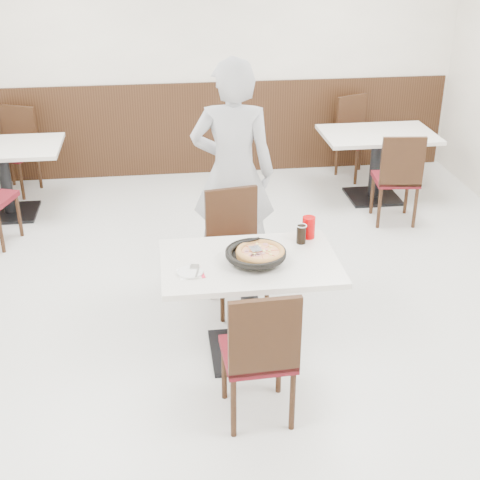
{
  "coord_description": "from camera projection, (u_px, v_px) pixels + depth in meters",
  "views": [
    {
      "loc": [
        -0.56,
        -4.26,
        2.85
      ],
      "look_at": [
        -0.05,
        -0.3,
        0.9
      ],
      "focal_mm": 50.0,
      "sensor_mm": 36.0,
      "label": 1
    }
  ],
  "objects": [
    {
      "name": "floor",
      "position": [
        241.0,
        328.0,
        5.11
      ],
      "size": [
        7.0,
        7.0,
        0.0
      ],
      "primitive_type": "plane",
      "color": "#B0B1AB",
      "rests_on": "ground"
    },
    {
      "name": "wall_back",
      "position": [
        201.0,
        56.0,
        7.62
      ],
      "size": [
        6.0,
        0.04,
        2.8
      ],
      "primitive_type": "cube",
      "color": "beige",
      "rests_on": "floor"
    },
    {
      "name": "wainscot_back",
      "position": [
        203.0,
        129.0,
        7.97
      ],
      "size": [
        5.9,
        0.03,
        1.1
      ],
      "primitive_type": "cube",
      "color": "black",
      "rests_on": "floor"
    },
    {
      "name": "main_table",
      "position": [
        249.0,
        308.0,
        4.67
      ],
      "size": [
        1.2,
        0.81,
        0.75
      ],
      "primitive_type": null,
      "rotation": [
        0.0,
        0.0,
        0.01
      ],
      "color": "silver",
      "rests_on": "floor"
    },
    {
      "name": "chair_near",
      "position": [
        258.0,
        351.0,
        4.04
      ],
      "size": [
        0.44,
        0.44,
        0.95
      ],
      "primitive_type": null,
      "rotation": [
        0.0,
        0.0,
        0.05
      ],
      "color": "black",
      "rests_on": "floor"
    },
    {
      "name": "chair_far",
      "position": [
        238.0,
        254.0,
        5.2
      ],
      "size": [
        0.48,
        0.48,
        0.95
      ],
      "primitive_type": null,
      "rotation": [
        0.0,
        0.0,
        3.3
      ],
      "color": "black",
      "rests_on": "floor"
    },
    {
      "name": "trivet",
      "position": [
        262.0,
        261.0,
        4.47
      ],
      "size": [
        0.13,
        0.13,
        0.04
      ],
      "primitive_type": "cylinder",
      "rotation": [
        0.0,
        0.0,
        0.01
      ],
      "color": "black",
      "rests_on": "main_table"
    },
    {
      "name": "pizza_pan",
      "position": [
        256.0,
        257.0,
        4.46
      ],
      "size": [
        0.34,
        0.34,
        0.01
      ],
      "primitive_type": "cylinder",
      "rotation": [
        0.0,
        0.0,
        0.01
      ],
      "color": "black",
      "rests_on": "trivet"
    },
    {
      "name": "pizza",
      "position": [
        260.0,
        254.0,
        4.46
      ],
      "size": [
        0.33,
        0.33,
        0.02
      ],
      "primitive_type": "cylinder",
      "rotation": [
        0.0,
        0.0,
        0.01
      ],
      "color": "#B68041",
      "rests_on": "pizza_pan"
    },
    {
      "name": "pizza_server",
      "position": [
        255.0,
        249.0,
        4.46
      ],
      "size": [
        0.08,
        0.1,
        0.0
      ],
      "primitive_type": "cube",
      "rotation": [
        0.0,
        0.0,
        0.18
      ],
      "color": "white",
      "rests_on": "pizza"
    },
    {
      "name": "napkin",
      "position": [
        190.0,
        273.0,
        4.34
      ],
      "size": [
        0.17,
        0.17,
        0.0
      ],
      "primitive_type": "cube",
      "rotation": [
        0.0,
        0.0,
        0.15
      ],
      "color": "white",
      "rests_on": "main_table"
    },
    {
      "name": "side_plate",
      "position": [
        190.0,
        272.0,
        4.34
      ],
      "size": [
        0.17,
        0.17,
        0.01
      ],
      "primitive_type": "cylinder",
      "rotation": [
        0.0,
        0.0,
        0.01
      ],
      "color": "silver",
      "rests_on": "napkin"
    },
    {
      "name": "fork",
      "position": [
        197.0,
        272.0,
        4.32
      ],
      "size": [
        0.04,
        0.14,
        0.0
      ],
      "primitive_type": "cube",
      "rotation": [
        0.0,
        0.0,
        -0.2
      ],
      "color": "white",
      "rests_on": "side_plate"
    },
    {
      "name": "cola_glass",
      "position": [
        301.0,
        235.0,
        4.72
      ],
      "size": [
        0.07,
        0.07,
        0.13
      ],
      "primitive_type": "cylinder",
      "rotation": [
        0.0,
        0.0,
        0.01
      ],
      "color": "black",
      "rests_on": "main_table"
    },
    {
      "name": "red_cup",
      "position": [
        309.0,
        227.0,
        4.8
      ],
      "size": [
        0.09,
        0.09,
        0.16
      ],
      "primitive_type": "cylinder",
      "rotation": [
        0.0,
        0.0,
        0.01
      ],
      "color": "#B10002",
      "rests_on": "main_table"
    },
    {
      "name": "diner_person",
      "position": [
        233.0,
        173.0,
        5.46
      ],
      "size": [
        0.75,
        0.56,
        1.89
      ],
      "primitive_type": "imported",
      "rotation": [
        0.0,
        0.0,
        2.98
      ],
      "color": "#B5B6BB",
      "rests_on": "floor"
    },
    {
      "name": "bg_table_left",
      "position": [
        6.0,
        181.0,
        6.9
      ],
      "size": [
        1.22,
        0.82,
        0.75
      ],
      "primitive_type": null,
      "rotation": [
        0.0,
        0.0,
        -0.02
      ],
      "color": "silver",
      "rests_on": "floor"
    },
    {
      "name": "bg_chair_left_far",
      "position": [
        13.0,
        152.0,
        7.42
      ],
      "size": [
        0.55,
        0.55,
        0.95
      ],
      "primitive_type": null,
      "rotation": [
        0.0,
        0.0,
        2.73
      ],
      "color": "black",
      "rests_on": "floor"
    },
    {
      "name": "bg_table_right",
      "position": [
        375.0,
        166.0,
        7.31
      ],
      "size": [
        1.27,
        0.91,
        0.75
      ],
      "primitive_type": null,
      "rotation": [
        0.0,
        0.0,
        0.09
      ],
      "color": "silver",
      "rests_on": "floor"
    },
    {
      "name": "bg_chair_right_near",
      "position": [
        396.0,
        177.0,
        6.72
      ],
      "size": [
        0.46,
        0.46,
        0.95
      ],
      "primitive_type": null,
      "rotation": [
        0.0,
        0.0,
        -0.11
      ],
      "color": "black",
      "rests_on": "floor"
    },
    {
      "name": "bg_chair_right_far",
      "position": [
        360.0,
        139.0,
        7.86
      ],
      "size": [
        0.55,
        0.55,
        0.95
      ],
      "primitive_type": null,
      "rotation": [
        0.0,
        0.0,
        3.55
      ],
      "color": "black",
      "rests_on": "floor"
    }
  ]
}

